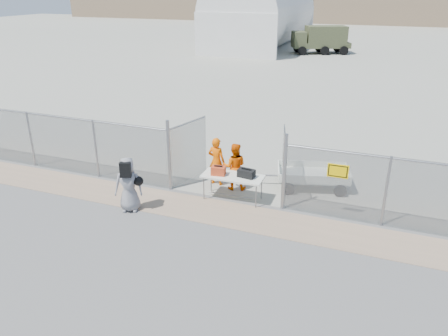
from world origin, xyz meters
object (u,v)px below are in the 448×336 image
at_px(visitor, 128,185).
at_px(security_worker_left, 216,161).
at_px(utility_trailer, 313,177).
at_px(security_worker_right, 235,167).
at_px(folding_table, 233,187).

bearing_deg(visitor, security_worker_left, 36.04).
distance_m(visitor, utility_trailer, 6.34).
height_order(security_worker_left, visitor, visitor).
xyz_separation_m(security_worker_right, visitor, (-2.55, -2.66, 0.05)).
bearing_deg(security_worker_right, folding_table, 89.85).
height_order(folding_table, utility_trailer, folding_table).
xyz_separation_m(visitor, utility_trailer, (5.07, 3.77, -0.50)).
bearing_deg(folding_table, visitor, -147.49).
distance_m(folding_table, security_worker_left, 1.40).
xyz_separation_m(folding_table, utility_trailer, (2.30, 1.90, -0.04)).
xyz_separation_m(security_worker_left, security_worker_right, (0.72, -0.13, -0.04)).
height_order(security_worker_right, visitor, visitor).
height_order(visitor, utility_trailer, visitor).
bearing_deg(folding_table, security_worker_left, 134.19).
bearing_deg(security_worker_left, utility_trailer, -158.18).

